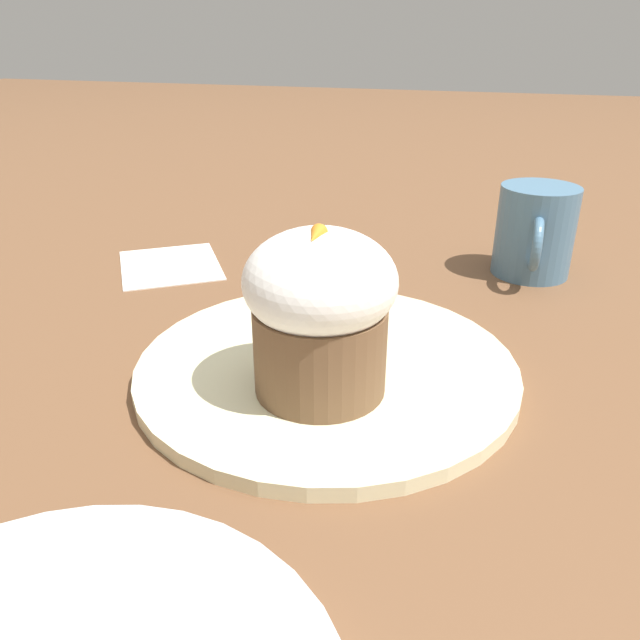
# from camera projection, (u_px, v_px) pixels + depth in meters

# --- Properties ---
(ground_plane) EXTENTS (4.00, 4.00, 0.00)m
(ground_plane) POSITION_uv_depth(u_px,v_px,m) (327.00, 373.00, 0.44)
(ground_plane) COLOR brown
(dessert_plate) EXTENTS (0.26, 0.26, 0.01)m
(dessert_plate) POSITION_uv_depth(u_px,v_px,m) (327.00, 367.00, 0.44)
(dessert_plate) COLOR beige
(dessert_plate) RESTS_ON ground_plane
(carrot_cake) EXTENTS (0.09, 0.09, 0.11)m
(carrot_cake) POSITION_uv_depth(u_px,v_px,m) (320.00, 310.00, 0.38)
(carrot_cake) COLOR brown
(carrot_cake) RESTS_ON dessert_plate
(spoon) EXTENTS (0.12, 0.05, 0.01)m
(spoon) POSITION_uv_depth(u_px,v_px,m) (308.00, 336.00, 0.46)
(spoon) COLOR silver
(spoon) RESTS_ON dessert_plate
(coffee_cup) EXTENTS (0.10, 0.07, 0.09)m
(coffee_cup) POSITION_uv_depth(u_px,v_px,m) (535.00, 232.00, 0.59)
(coffee_cup) COLOR teal
(coffee_cup) RESTS_ON ground_plane
(paper_napkin) EXTENTS (0.15, 0.14, 0.00)m
(paper_napkin) POSITION_uv_depth(u_px,v_px,m) (170.00, 265.00, 0.63)
(paper_napkin) COLOR white
(paper_napkin) RESTS_ON ground_plane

